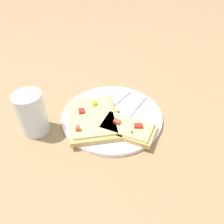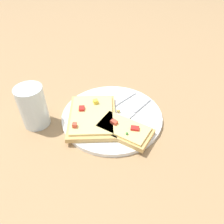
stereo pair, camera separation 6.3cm
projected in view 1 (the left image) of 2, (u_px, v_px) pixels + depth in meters
ground_plane at (112, 118)px, 0.64m from camera, size 4.00×4.00×0.00m
plate at (112, 116)px, 0.64m from camera, size 0.29×0.29×0.01m
fork at (108, 108)px, 0.65m from camera, size 0.07×0.20×0.01m
knife at (131, 112)px, 0.64m from camera, size 0.06×0.22×0.01m
pizza_slice_main at (93, 118)px, 0.61m from camera, size 0.21×0.22×0.03m
pizza_slice_corner at (127, 128)px, 0.58m from camera, size 0.15×0.08×0.03m
crumb_scatter at (115, 114)px, 0.63m from camera, size 0.02×0.09×0.01m
drinking_glass at (32, 113)px, 0.57m from camera, size 0.07×0.07×0.12m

